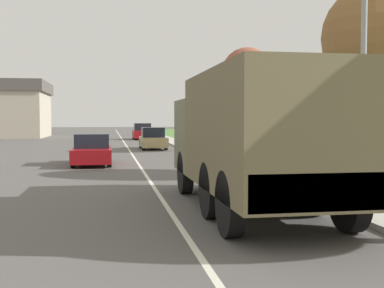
{
  "coord_description": "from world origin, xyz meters",
  "views": [
    {
      "loc": [
        -1.36,
        -0.75,
        2.1
      ],
      "look_at": [
        0.76,
        11.47,
        1.46
      ],
      "focal_mm": 45.0,
      "sensor_mm": 36.0,
      "label": 1
    }
  ],
  "objects": [
    {
      "name": "sidewalk_right",
      "position": [
        4.5,
        40.0,
        0.06
      ],
      "size": [
        1.8,
        120.0,
        0.12
      ],
      "color": "beige",
      "rests_on": "ground"
    },
    {
      "name": "lane_centre_stripe",
      "position": [
        0.0,
        40.0,
        0.0
      ],
      "size": [
        0.12,
        120.0,
        0.0
      ],
      "color": "silver",
      "rests_on": "ground"
    },
    {
      "name": "tree_mid_right",
      "position": [
        8.25,
        15.59,
        5.11
      ],
      "size": [
        3.83,
        3.83,
        7.02
      ],
      "color": "brown",
      "rests_on": "grass_strip_right"
    },
    {
      "name": "car_third_ahead",
      "position": [
        2.09,
        49.52,
        0.75
      ],
      "size": [
        1.91,
        4.56,
        1.68
      ],
      "color": "maroon",
      "rests_on": "ground"
    },
    {
      "name": "tree_far_right",
      "position": [
        7.48,
        29.43,
        5.01
      ],
      "size": [
        3.37,
        3.37,
        6.71
      ],
      "color": "#4C3D2D",
      "rests_on": "grass_strip_right"
    },
    {
      "name": "ground_plane",
      "position": [
        0.0,
        40.0,
        0.0
      ],
      "size": [
        180.0,
        180.0,
        0.0
      ],
      "primitive_type": "plane",
      "color": "#565451"
    },
    {
      "name": "car_nearest_ahead",
      "position": [
        -2.12,
        21.9,
        0.65
      ],
      "size": [
        1.74,
        4.23,
        1.43
      ],
      "color": "maroon",
      "rests_on": "ground"
    },
    {
      "name": "grass_strip_right",
      "position": [
        8.9,
        40.0,
        0.01
      ],
      "size": [
        7.0,
        120.0,
        0.02
      ],
      "color": "#56843D",
      "rests_on": "ground"
    },
    {
      "name": "military_truck",
      "position": [
        1.9,
        9.77,
        1.74
      ],
      "size": [
        2.58,
        7.68,
        3.1
      ],
      "color": "#606647",
      "rests_on": "ground"
    },
    {
      "name": "utility_box",
      "position": [
        6.2,
        12.53,
        0.37
      ],
      "size": [
        0.55,
        0.45,
        0.7
      ],
      "color": "#3D7042",
      "rests_on": "grass_strip_right"
    },
    {
      "name": "car_second_ahead",
      "position": [
        1.71,
        33.15,
        0.68
      ],
      "size": [
        1.73,
        4.2,
        1.52
      ],
      "color": "tan",
      "rests_on": "ground"
    }
  ]
}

